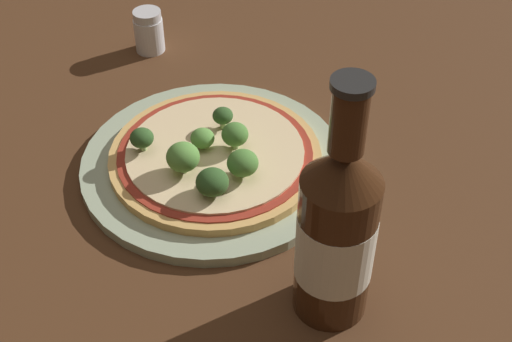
% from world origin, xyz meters
% --- Properties ---
extents(ground_plane, '(3.00, 3.00, 0.00)m').
position_xyz_m(ground_plane, '(0.00, 0.00, 0.00)').
color(ground_plane, '#4C2D19').
extents(plate, '(0.28, 0.28, 0.01)m').
position_xyz_m(plate, '(0.01, -0.01, 0.01)').
color(plate, '#A3B293').
rests_on(plate, ground_plane).
extents(pizza, '(0.23, 0.23, 0.01)m').
position_xyz_m(pizza, '(0.01, -0.01, 0.02)').
color(pizza, tan).
rests_on(pizza, plate).
extents(broccoli_floret_0, '(0.03, 0.03, 0.03)m').
position_xyz_m(broccoli_floret_0, '(0.03, 0.01, 0.04)').
color(broccoli_floret_0, '#89A866').
rests_on(broccoli_floret_0, pizza).
extents(broccoli_floret_1, '(0.03, 0.03, 0.03)m').
position_xyz_m(broccoli_floret_1, '(0.06, -0.03, 0.04)').
color(broccoli_floret_1, '#89A866').
rests_on(broccoli_floret_1, pizza).
extents(broccoli_floret_2, '(0.03, 0.03, 0.03)m').
position_xyz_m(broccoli_floret_2, '(0.04, -0.07, 0.04)').
color(broccoli_floret_2, '#89A866').
rests_on(broccoli_floret_2, pizza).
extents(broccoli_floret_3, '(0.02, 0.02, 0.03)m').
position_xyz_m(broccoli_floret_3, '(0.01, 0.03, 0.04)').
color(broccoli_floret_3, '#89A866').
rests_on(broccoli_floret_3, pizza).
extents(broccoli_floret_4, '(0.03, 0.03, 0.02)m').
position_xyz_m(broccoli_floret_4, '(0.00, -0.01, 0.04)').
color(broccoli_floret_4, '#89A866').
rests_on(broccoli_floret_4, pizza).
extents(broccoli_floret_5, '(0.03, 0.03, 0.03)m').
position_xyz_m(broccoli_floret_5, '(0.00, -0.05, 0.05)').
color(broccoli_floret_5, '#89A866').
rests_on(broccoli_floret_5, pizza).
extents(broccoli_floret_6, '(0.03, 0.03, 0.03)m').
position_xyz_m(broccoli_floret_6, '(-0.06, -0.04, 0.04)').
color(broccoli_floret_6, '#89A866').
rests_on(broccoli_floret_6, pizza).
extents(beer_bottle, '(0.07, 0.07, 0.24)m').
position_xyz_m(beer_bottle, '(0.19, -0.13, 0.09)').
color(beer_bottle, '#381E0F').
rests_on(beer_bottle, ground_plane).
extents(pepper_shaker, '(0.04, 0.04, 0.06)m').
position_xyz_m(pepper_shaker, '(-0.17, 0.18, 0.03)').
color(pepper_shaker, silver).
rests_on(pepper_shaker, ground_plane).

